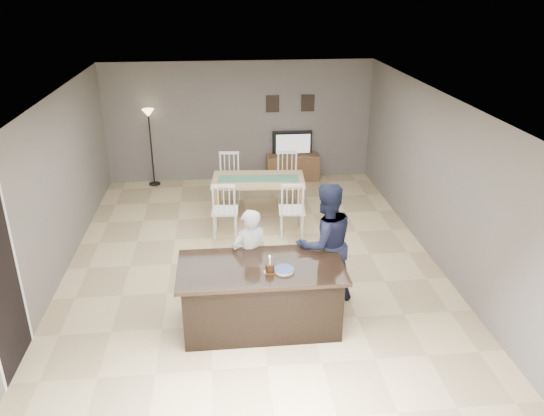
{
  "coord_description": "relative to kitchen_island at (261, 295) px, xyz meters",
  "views": [
    {
      "loc": [
        -0.47,
        -7.76,
        4.28
      ],
      "look_at": [
        0.3,
        -0.3,
        1.06
      ],
      "focal_mm": 35.0,
      "sensor_mm": 36.0,
      "label": 1
    }
  ],
  "objects": [
    {
      "name": "dining_table",
      "position": [
        0.24,
        3.49,
        0.22
      ],
      "size": [
        1.82,
        2.09,
        1.06
      ],
      "rotation": [
        0.0,
        0.0,
        -0.08
      ],
      "color": "tan",
      "rests_on": "floor"
    },
    {
      "name": "television",
      "position": [
        1.2,
        5.64,
        0.41
      ],
      "size": [
        0.91,
        0.12,
        0.53
      ],
      "primitive_type": "imported",
      "rotation": [
        0.0,
        0.0,
        3.14
      ],
      "color": "black",
      "rests_on": "tv_console"
    },
    {
      "name": "kitchen_island",
      "position": [
        0.0,
        0.0,
        0.0
      ],
      "size": [
        2.15,
        1.1,
        0.9
      ],
      "color": "black",
      "rests_on": "floor"
    },
    {
      "name": "floor_lamp",
      "position": [
        -1.98,
        5.59,
        0.89
      ],
      "size": [
        0.26,
        0.26,
        1.73
      ],
      "color": "black",
      "rests_on": "floor"
    },
    {
      "name": "birthday_cake",
      "position": [
        0.1,
        -0.17,
        0.5
      ],
      "size": [
        0.15,
        0.15,
        0.24
      ],
      "color": "gold",
      "rests_on": "kitchen_island"
    },
    {
      "name": "room_shell",
      "position": [
        0.0,
        1.8,
        1.22
      ],
      "size": [
        8.0,
        8.0,
        8.0
      ],
      "color": "slate",
      "rests_on": "floor"
    },
    {
      "name": "woman",
      "position": [
        -0.11,
        0.55,
        0.27
      ],
      "size": [
        0.62,
        0.52,
        1.46
      ],
      "primitive_type": "imported",
      "rotation": [
        0.0,
        0.0,
        3.51
      ],
      "color": "silver",
      "rests_on": "floor"
    },
    {
      "name": "man",
      "position": [
        0.95,
        0.55,
        0.44
      ],
      "size": [
        1.02,
        0.89,
        1.79
      ],
      "primitive_type": "imported",
      "rotation": [
        0.0,
        0.0,
        3.42
      ],
      "color": "#1A1F3A",
      "rests_on": "floor"
    },
    {
      "name": "tv_screen_glow",
      "position": [
        1.2,
        5.56,
        0.42
      ],
      "size": [
        0.78,
        0.0,
        0.78
      ],
      "primitive_type": "plane",
      "rotation": [
        1.57,
        0.0,
        3.14
      ],
      "color": "orange",
      "rests_on": "tv_console"
    },
    {
      "name": "tv_console",
      "position": [
        1.2,
        5.57,
        -0.15
      ],
      "size": [
        1.2,
        0.4,
        0.6
      ],
      "primitive_type": "cube",
      "color": "brown",
      "rests_on": "floor"
    },
    {
      "name": "plate_stack",
      "position": [
        0.28,
        -0.17,
        0.47
      ],
      "size": [
        0.26,
        0.26,
        0.04
      ],
      "color": "white",
      "rests_on": "kitchen_island"
    },
    {
      "name": "doorway",
      "position": [
        -2.99,
        -0.5,
        0.8
      ],
      "size": [
        0.0,
        2.1,
        2.65
      ],
      "color": "black",
      "rests_on": "floor"
    },
    {
      "name": "picture_frames",
      "position": [
        1.15,
        5.78,
        1.3
      ],
      "size": [
        1.1,
        0.02,
        0.38
      ],
      "color": "black",
      "rests_on": "room_shell"
    },
    {
      "name": "floor",
      "position": [
        0.0,
        1.8,
        -0.45
      ],
      "size": [
        8.0,
        8.0,
        0.0
      ],
      "primitive_type": "plane",
      "color": "#D7BE8A",
      "rests_on": "ground"
    }
  ]
}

